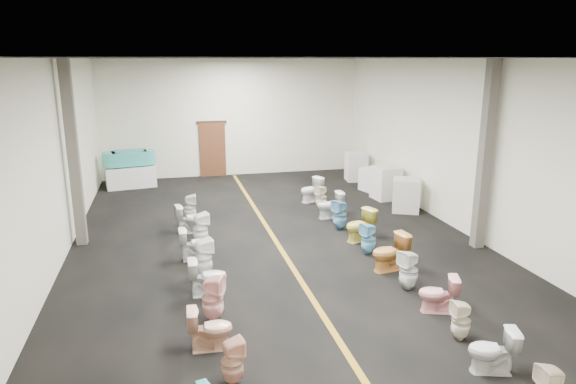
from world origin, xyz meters
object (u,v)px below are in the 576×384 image
toilet_left_4 (208,277)px  toilet_right_2 (461,320)px  bathtub (129,158)px  appliance_crate_c (373,179)px  toilet_right_3 (438,294)px  toilet_left_2 (210,328)px  toilet_right_11 (311,190)px  toilet_left_3 (213,298)px  toilet_left_5 (203,258)px  appliance_crate_d (356,167)px  appliance_crate_a (406,195)px  toilet_left_7 (201,229)px  toilet_right_9 (330,205)px  toilet_right_5 (390,252)px  toilet_left_1 (232,362)px  appliance_crate_b (386,183)px  toilet_left_6 (196,244)px  toilet_right_8 (340,215)px  toilet_right_4 (409,270)px  toilet_left_9 (190,208)px  display_table (131,177)px  toilet_right_10 (321,197)px  toilet_right_7 (360,225)px  toilet_right_1 (492,351)px  toilet_right_6 (369,239)px  toilet_left_8 (190,219)px

toilet_left_4 → toilet_right_2: (3.89, -2.64, -0.03)m
bathtub → appliance_crate_c: bathtub is taller
toilet_right_3 → bathtub: bearing=-132.9°
toilet_left_2 → toilet_right_11: bearing=-23.9°
toilet_left_3 → toilet_left_5: (-0.02, 1.93, 0.00)m
appliance_crate_c → appliance_crate_d: appliance_crate_d is taller
appliance_crate_a → toilet_left_7: (-6.26, -1.50, -0.09)m
appliance_crate_d → toilet_right_11: appliance_crate_d is taller
toilet_left_5 → toilet_right_9: bearing=-64.3°
appliance_crate_c → toilet_left_3: 10.21m
toilet_right_5 → toilet_right_11: toilet_right_5 is taller
appliance_crate_c → toilet_left_1: size_ratio=1.15×
toilet_left_1 → toilet_left_2: bearing=0.7°
appliance_crate_d → toilet_right_5: size_ratio=1.28×
appliance_crate_b → toilet_left_7: 6.93m
toilet_left_6 → toilet_right_8: size_ratio=0.92×
toilet_right_5 → appliance_crate_b: bearing=148.0°
toilet_right_2 → toilet_right_3: bearing=178.0°
bathtub → toilet_right_4: (5.85, -10.19, -0.66)m
appliance_crate_b → toilet_left_9: size_ratio=1.41×
display_table → toilet_right_8: 8.53m
toilet_right_10 → toilet_left_6: bearing=-71.0°
toilet_left_1 → toilet_right_10: size_ratio=0.93×
toilet_left_7 → toilet_right_5: 4.66m
toilet_right_2 → toilet_right_9: toilet_right_9 is taller
toilet_right_8 → toilet_right_9: 1.04m
appliance_crate_d → toilet_left_6: bearing=-134.1°
toilet_right_11 → toilet_right_8: bearing=-25.0°
toilet_right_7 → toilet_right_1: bearing=-22.2°
bathtub → appliance_crate_d: size_ratio=1.73×
toilet_right_8 → toilet_right_5: bearing=-20.9°
toilet_right_2 → toilet_right_8: bearing=-174.2°
toilet_left_6 → toilet_right_3: size_ratio=1.07×
toilet_left_5 → toilet_right_1: toilet_left_5 is taller
toilet_left_1 → toilet_right_11: (3.76, 9.01, 0.04)m
toilet_left_3 → toilet_left_9: 5.98m
display_table → toilet_right_2: (5.82, -12.14, -0.04)m
toilet_right_6 → toilet_right_7: 0.93m
appliance_crate_c → toilet_right_7: size_ratio=0.99×
appliance_crate_a → appliance_crate_c: bearing=90.0°
toilet_right_1 → toilet_right_2: 0.93m
toilet_right_4 → toilet_right_10: 5.85m
display_table → toilet_right_1: display_table is taller
toilet_left_2 → toilet_left_5: 2.85m
toilet_left_7 → toilet_right_1: 7.45m
appliance_crate_a → toilet_left_2: (-6.47, -6.33, -0.14)m
toilet_left_8 → toilet_right_4: size_ratio=0.94×
toilet_left_9 → toilet_right_1: (3.90, -8.50, -0.03)m
toilet_right_2 → toilet_right_4: (0.03, 1.95, 0.07)m
bathtub → toilet_left_7: bathtub is taller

